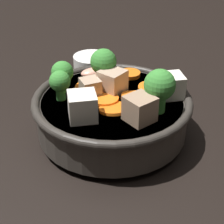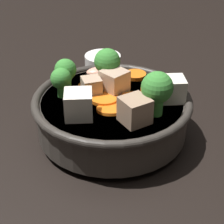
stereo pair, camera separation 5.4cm
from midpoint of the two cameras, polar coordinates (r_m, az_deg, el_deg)
ground_plane at (r=0.56m, az=-2.75°, el=-3.64°), size 3.00×3.00×0.00m
stirfry_bowl at (r=0.53m, az=-2.83°, el=0.35°), size 0.23×0.23×0.12m
tea_cup at (r=0.70m, az=-5.33°, el=6.49°), size 0.07×0.07×0.05m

